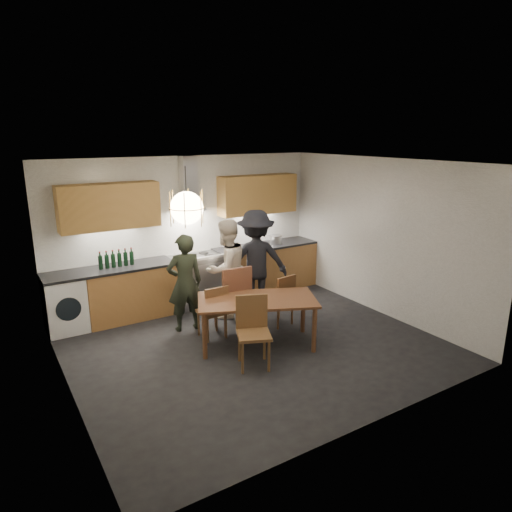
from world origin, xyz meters
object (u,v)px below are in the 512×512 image
person_mid (226,269)px  person_right (256,260)px  chair_back_left (214,309)px  mixing_bowl (259,245)px  person_left (185,283)px  dining_table (257,304)px  chair_front (253,326)px  wine_bottles (116,258)px  stock_pot (276,240)px

person_mid → person_right: (0.58, 0.03, 0.05)m
chair_back_left → mixing_bowl: bearing=-140.7°
person_left → chair_back_left: bearing=119.2°
chair_back_left → person_mid: 0.97m
person_right → mixing_bowl: 0.81m
dining_table → person_mid: size_ratio=1.14×
person_right → person_left: bearing=28.1°
chair_front → dining_table: bearing=75.4°
dining_table → wine_bottles: size_ratio=3.29×
wine_bottles → dining_table: bearing=-54.4°
person_left → person_right: size_ratio=0.88×
dining_table → mixing_bowl: (1.20, 1.87, 0.32)m
person_mid → stock_pot: size_ratio=7.13×
person_mid → person_right: bearing=166.6°
person_mid → stock_pot: 1.66m
chair_back_left → stock_pot: size_ratio=3.62×
dining_table → stock_pot: stock_pot is taller
person_left → wine_bottles: (-0.76, 0.95, 0.28)m
chair_front → mixing_bowl: size_ratio=2.97×
dining_table → wine_bottles: (-1.42, 1.98, 0.42)m
mixing_bowl → person_left: bearing=-155.7°
person_mid → mixing_bowl: person_mid is taller
person_mid → dining_table: bearing=66.8°
dining_table → person_left: person_left is taller
chair_back_left → mixing_bowl: 2.19m
person_left → dining_table: bearing=129.7°
person_mid → wine_bottles: person_mid is taller
chair_back_left → dining_table: bearing=130.7°
chair_front → stock_pot: size_ratio=4.06×
chair_back_left → wine_bottles: wine_bottles is taller
dining_table → chair_front: (-0.35, -0.45, -0.09)m
stock_pot → wine_bottles: bearing=178.9°
person_right → stock_pot: (0.89, 0.70, 0.11)m
person_right → mixing_bowl: person_right is taller
chair_front → person_left: size_ratio=0.61×
person_right → mixing_bowl: size_ratio=5.54×
chair_front → wine_bottles: size_ratio=1.65×
dining_table → wine_bottles: bearing=150.0°
chair_front → wine_bottles: 2.70m
dining_table → stock_pot: 2.54m
person_mid → mixing_bowl: 1.26m
chair_front → person_mid: size_ratio=0.57×
person_left → mixing_bowl: size_ratio=4.86×
chair_back_left → chair_front: (0.09, -0.94, 0.06)m
chair_front → wine_bottles: wine_bottles is taller
person_mid → wine_bottles: (-1.57, 0.79, 0.22)m
person_left → person_mid: bearing=-161.6°
chair_front → chair_back_left: bearing=118.5°
person_left → wine_bottles: bearing=-43.8°
person_left → stock_pot: bearing=-151.4°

